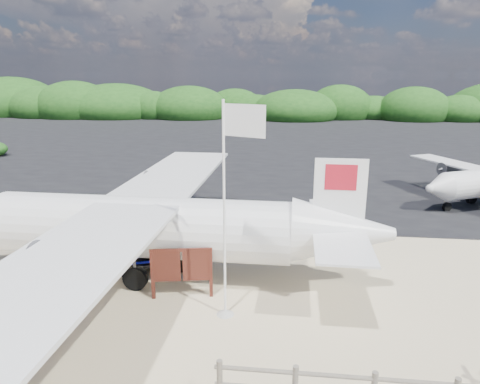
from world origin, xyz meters
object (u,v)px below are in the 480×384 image
Objects in this scene: signboard at (183,297)px; crew_a at (97,236)px; aircraft_small at (126,132)px; crew_b at (195,227)px; flagpole at (225,314)px; crew_c at (253,234)px; baggage_cart at (154,269)px.

crew_a is at bearing 136.21° from signboard.
crew_a reaches higher than aircraft_small.
crew_a is at bearing 17.90° from crew_b.
crew_c is at bearing 83.63° from flagpole.
crew_c is at bearing 170.38° from crew_b.
baggage_cart is 38.22m from aircraft_small.
crew_c is 38.37m from aircraft_small.
signboard is at bearing 88.24° from aircraft_small.
flagpole is 3.03× the size of signboard.
signboard is 1.10× the size of crew_a.
crew_b is at bearing 178.64° from crew_a.
crew_c is at bearing 48.84° from signboard.
signboard is at bearing -73.38° from baggage_cart.
flagpole is 0.75× the size of aircraft_small.
signboard is at bearing 127.17° from crew_a.
crew_a is 3.53m from crew_b.
crew_b is (-1.77, 4.32, 0.97)m from flagpole.
baggage_cart is 1.25× the size of crew_b.
aircraft_small is at bearing -65.46° from crew_b.
crew_c is (5.56, 0.76, -0.00)m from crew_a.
flagpole is at bearing -64.64° from baggage_cart.
flagpole is at bearing 128.09° from crew_a.
crew_a is (-3.70, 2.41, 0.88)m from signboard.
crew_b is at bearing 89.89° from aircraft_small.
flagpole is 41.72m from aircraft_small.
aircraft_small is (-12.38, 34.67, -0.88)m from crew_a.
crew_b reaches higher than crew_c.
crew_a is 1.00× the size of crew_c.
flagpole is at bearing 89.58° from aircraft_small.
flagpole reaches higher than signboard.
crew_b reaches higher than signboard.
crew_b is at bearing 85.02° from signboard.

